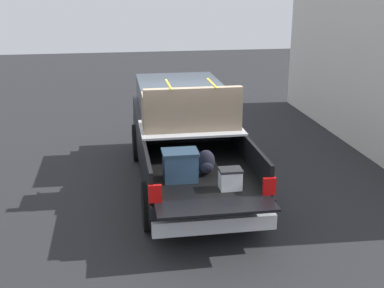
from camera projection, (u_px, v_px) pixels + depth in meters
ground_plane at (187, 185)px, 10.30m from camera, size 40.00×40.00×0.00m
pickup_truck at (184, 134)px, 10.37m from camera, size 6.05×2.06×2.23m
building_facade at (364, 73)px, 12.23m from camera, size 9.52×0.36×3.74m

